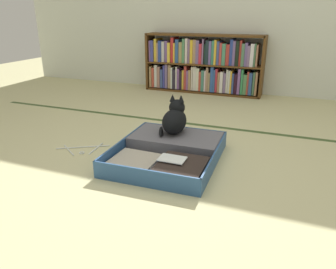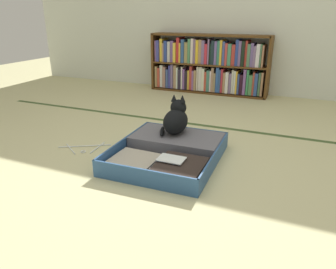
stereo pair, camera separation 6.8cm
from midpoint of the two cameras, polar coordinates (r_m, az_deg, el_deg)
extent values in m
plane|color=#C5BF8A|center=(2.17, 2.13, -6.14)|extent=(10.00, 10.00, 0.00)
cube|color=#3D5329|center=(2.99, 8.53, 1.42)|extent=(4.80, 0.05, 0.00)
cube|color=#543516|center=(4.51, -1.70, 13.01)|extent=(0.03, 0.26, 0.74)
cube|color=#543516|center=(4.12, 18.05, 11.29)|extent=(0.03, 0.26, 0.74)
cube|color=#543516|center=(4.22, 8.01, 17.19)|extent=(1.50, 0.26, 0.02)
cube|color=#543516|center=(4.32, 7.53, 7.65)|extent=(1.50, 0.26, 0.02)
cube|color=#543516|center=(4.25, 7.76, 12.35)|extent=(1.47, 0.26, 0.02)
cube|color=#A08354|center=(4.52, -1.17, 10.48)|extent=(0.03, 0.22, 0.28)
cube|color=#B54331|center=(4.51, -0.75, 10.35)|extent=(0.03, 0.22, 0.26)
cube|color=silver|center=(4.50, -0.22, 10.58)|extent=(0.04, 0.22, 0.30)
cube|color=#976D5F|center=(4.47, 0.23, 10.39)|extent=(0.04, 0.22, 0.28)
cube|color=#394D85|center=(4.46, 0.76, 10.14)|extent=(0.03, 0.22, 0.25)
cube|color=#3A3C95|center=(4.45, 1.20, 10.47)|extent=(0.03, 0.22, 0.30)
cube|color=slate|center=(4.43, 1.60, 10.53)|extent=(0.03, 0.22, 0.32)
cube|color=tan|center=(4.42, 2.16, 10.46)|extent=(0.04, 0.22, 0.31)
cube|color=silver|center=(4.40, 2.54, 10.22)|extent=(0.02, 0.22, 0.28)
cube|color=#25212E|center=(4.39, 2.93, 10.00)|extent=(0.04, 0.22, 0.25)
cube|color=silver|center=(4.38, 3.36, 10.24)|extent=(0.02, 0.22, 0.30)
cube|color=#784E8E|center=(4.38, 3.70, 10.05)|extent=(0.03, 0.22, 0.27)
cube|color=black|center=(4.37, 4.09, 9.85)|extent=(0.03, 0.22, 0.24)
cube|color=gold|center=(4.37, 4.53, 9.88)|extent=(0.02, 0.22, 0.25)
cube|color=#B13B34|center=(4.35, 4.94, 10.22)|extent=(0.03, 0.22, 0.31)
cube|color=#7F508A|center=(4.33, 5.29, 9.80)|extent=(0.02, 0.22, 0.25)
cube|color=#A18155|center=(4.32, 5.67, 9.80)|extent=(0.03, 0.22, 0.26)
cube|color=silver|center=(4.32, 6.09, 10.09)|extent=(0.02, 0.22, 0.31)
cube|color=silver|center=(4.31, 6.58, 10.05)|extent=(0.04, 0.22, 0.31)
cube|color=silver|center=(4.30, 7.10, 9.90)|extent=(0.03, 0.22, 0.29)
cube|color=#B84230|center=(4.29, 7.50, 9.56)|extent=(0.03, 0.22, 0.25)
cube|color=#3E7564|center=(4.27, 7.94, 9.64)|extent=(0.04, 0.22, 0.27)
cube|color=silver|center=(4.27, 8.36, 9.59)|extent=(0.02, 0.22, 0.27)
cube|color=#A37E63|center=(4.26, 8.72, 9.83)|extent=(0.03, 0.22, 0.31)
cube|color=#917B54|center=(4.25, 9.08, 9.34)|extent=(0.02, 0.22, 0.24)
cube|color=#2D5197|center=(4.24, 9.57, 9.78)|extent=(0.04, 0.22, 0.32)
cube|color=#2C4E84|center=(4.24, 9.97, 9.55)|extent=(0.02, 0.22, 0.29)
cube|color=#AF2B39|center=(4.23, 10.34, 9.59)|extent=(0.03, 0.22, 0.30)
cube|color=#9D7953|center=(4.23, 10.72, 9.28)|extent=(0.03, 0.22, 0.26)
cube|color=silver|center=(4.22, 11.20, 9.26)|extent=(0.04, 0.22, 0.26)
cube|color=slate|center=(4.22, 11.73, 9.15)|extent=(0.03, 0.22, 0.25)
cube|color=silver|center=(4.22, 12.15, 9.41)|extent=(0.02, 0.22, 0.30)
cube|color=silver|center=(4.21, 12.52, 9.29)|extent=(0.03, 0.22, 0.29)
cube|color=gold|center=(4.20, 12.83, 9.21)|extent=(0.02, 0.22, 0.28)
cube|color=#364A8A|center=(4.20, 13.14, 8.97)|extent=(0.02, 0.22, 0.25)
cube|color=black|center=(4.19, 13.60, 8.87)|extent=(0.04, 0.22, 0.24)
cube|color=#785192|center=(4.17, 14.17, 9.27)|extent=(0.03, 0.22, 0.32)
cube|color=#33864E|center=(4.17, 14.67, 9.20)|extent=(0.03, 0.22, 0.31)
cube|color=#4A7F4E|center=(4.18, 15.15, 8.72)|extent=(0.04, 0.22, 0.25)
cube|color=#AB4132|center=(4.18, 15.64, 8.92)|extent=(0.02, 0.22, 0.28)
cube|color=#2F4D87|center=(4.16, 16.07, 8.76)|extent=(0.04, 0.22, 0.27)
cube|color=#497550|center=(4.17, 16.61, 8.79)|extent=(0.03, 0.22, 0.28)
cube|color=#9C714E|center=(4.16, 17.03, 8.75)|extent=(0.03, 0.22, 0.29)
cube|color=#7D4F81|center=(4.47, -1.24, 14.80)|extent=(0.02, 0.22, 0.27)
cube|color=#3E4190|center=(4.45, -0.89, 14.80)|extent=(0.04, 0.22, 0.27)
cube|color=yellow|center=(4.45, -0.27, 14.93)|extent=(0.04, 0.22, 0.29)
cube|color=#9F785F|center=(4.42, 0.08, 14.57)|extent=(0.02, 0.22, 0.24)
cube|color=navy|center=(4.41, 0.49, 14.73)|extent=(0.04, 0.22, 0.27)
cube|color=silver|center=(4.41, 1.08, 14.66)|extent=(0.04, 0.22, 0.26)
cube|color=#694E8D|center=(4.39, 1.65, 14.71)|extent=(0.04, 0.22, 0.27)
cube|color=gold|center=(4.37, 2.09, 14.52)|extent=(0.04, 0.22, 0.25)
cube|color=red|center=(4.36, 2.71, 14.93)|extent=(0.04, 0.22, 0.31)
cube|color=gold|center=(4.34, 3.04, 14.46)|extent=(0.02, 0.22, 0.25)
cube|color=#2D5087|center=(4.33, 3.52, 14.73)|extent=(0.04, 0.22, 0.29)
cube|color=#988551|center=(4.32, 4.15, 14.49)|extent=(0.04, 0.22, 0.26)
cube|color=#488154|center=(4.30, 4.67, 14.73)|extent=(0.03, 0.22, 0.30)
cube|color=beige|center=(4.29, 5.18, 14.74)|extent=(0.03, 0.22, 0.31)
cube|color=slate|center=(4.29, 5.64, 14.68)|extent=(0.03, 0.22, 0.30)
cube|color=gold|center=(4.28, 6.07, 14.58)|extent=(0.03, 0.22, 0.29)
cube|color=#A27E5D|center=(4.27, 6.61, 14.57)|extent=(0.04, 0.22, 0.30)
cube|color=slate|center=(4.25, 7.11, 14.47)|extent=(0.04, 0.22, 0.29)
cube|color=#C22D3D|center=(4.24, 7.61, 14.16)|extent=(0.04, 0.22, 0.25)
cube|color=slate|center=(4.23, 8.06, 14.54)|extent=(0.02, 0.22, 0.31)
cube|color=black|center=(4.23, 8.39, 14.11)|extent=(0.02, 0.22, 0.25)
cube|color=#19292F|center=(4.21, 8.80, 14.36)|extent=(0.04, 0.22, 0.29)
cube|color=#675595|center=(4.20, 9.31, 14.27)|extent=(0.03, 0.22, 0.29)
cube|color=#347A65|center=(4.20, 9.79, 14.28)|extent=(0.03, 0.22, 0.29)
cube|color=gold|center=(4.18, 10.21, 14.29)|extent=(0.03, 0.22, 0.30)
cube|color=#3F4E8E|center=(4.18, 10.68, 14.15)|extent=(0.03, 0.22, 0.28)
cube|color=#BA403D|center=(4.17, 11.12, 13.98)|extent=(0.03, 0.22, 0.27)
cube|color=#458565|center=(4.17, 11.66, 13.89)|extent=(0.04, 0.22, 0.26)
cube|color=#AC342E|center=(4.17, 12.31, 13.79)|extent=(0.04, 0.22, 0.25)
cube|color=#29408E|center=(4.16, 12.94, 14.15)|extent=(0.04, 0.22, 0.31)
cube|color=slate|center=(4.15, 13.42, 14.00)|extent=(0.03, 0.22, 0.30)
cube|color=black|center=(4.14, 13.96, 13.93)|extent=(0.04, 0.22, 0.30)
cube|color=#B7332B|center=(4.14, 14.48, 13.92)|extent=(0.03, 0.22, 0.30)
cube|color=#4B7356|center=(4.12, 14.90, 13.61)|extent=(0.04, 0.22, 0.27)
cube|color=slate|center=(4.12, 15.42, 13.64)|extent=(0.03, 0.22, 0.28)
cube|color=slate|center=(4.12, 15.84, 13.36)|extent=(0.03, 0.22, 0.25)
cube|color=silver|center=(4.11, 16.40, 13.46)|extent=(0.04, 0.22, 0.27)
cube|color=#45724D|center=(4.12, 16.88, 13.43)|extent=(0.02, 0.22, 0.27)
cube|color=#A37152|center=(4.12, 17.21, 13.30)|extent=(0.02, 0.22, 0.26)
cube|color=#2B5185|center=(2.12, -1.23, -6.66)|extent=(0.71, 0.43, 0.01)
cube|color=#2B5185|center=(1.93, -3.52, -7.76)|extent=(0.70, 0.03, 0.12)
cube|color=#2B5185|center=(2.24, -9.41, -3.87)|extent=(0.02, 0.41, 0.12)
cube|color=#2B5185|center=(2.00, 7.93, -6.89)|extent=(0.02, 0.41, 0.12)
cube|color=#485556|center=(2.11, -1.24, -6.42)|extent=(0.68, 0.40, 0.01)
cube|color=#2B5185|center=(2.46, 2.41, -2.58)|extent=(0.71, 0.43, 0.01)
cube|color=#2B5185|center=(2.62, 3.85, 0.10)|extent=(0.70, 0.03, 0.12)
cube|color=#2B5185|center=(2.57, -4.83, -0.36)|extent=(0.02, 0.41, 0.12)
cube|color=#2B5185|center=(2.36, 10.32, -2.55)|extent=(0.02, 0.41, 0.12)
cube|color=#485556|center=(2.46, 2.42, -2.37)|extent=(0.68, 0.40, 0.01)
cylinder|color=black|center=(2.28, 0.73, -4.20)|extent=(0.68, 0.03, 0.02)
cube|color=silver|center=(2.18, -5.26, -5.25)|extent=(0.30, 0.35, 0.02)
cube|color=silver|center=(2.17, -5.24, -4.86)|extent=(0.30, 0.33, 0.02)
cube|color=#ABA28E|center=(2.15, -5.42, -4.57)|extent=(0.31, 0.33, 0.01)
cube|color=#9D7DA2|center=(2.06, 3.01, -6.82)|extent=(0.31, 0.33, 0.02)
cube|color=#394264|center=(2.04, 3.16, -6.54)|extent=(0.31, 0.33, 0.02)
cube|color=#394F78|center=(2.05, 3.21, -5.89)|extent=(0.32, 0.37, 0.02)
cube|color=#2D231E|center=(2.03, 3.14, -5.48)|extent=(0.30, 0.32, 0.02)
cube|color=white|center=(2.05, 1.52, -4.37)|extent=(0.17, 0.12, 0.01)
cube|color=#5C5B62|center=(2.44, 2.43, -1.29)|extent=(0.68, 0.39, 0.11)
torus|color=white|center=(2.38, 3.44, -0.64)|extent=(0.09, 0.09, 0.01)
cylinder|color=black|center=(2.67, -0.16, 0.55)|extent=(0.02, 0.02, 0.11)
cylinder|color=black|center=(2.56, 7.86, -0.54)|extent=(0.02, 0.02, 0.11)
cube|color=white|center=(1.86, 2.70, -8.16)|extent=(0.04, 0.00, 0.02)
cube|color=red|center=(1.87, 1.51, -7.86)|extent=(0.03, 0.00, 0.03)
ellipsoid|color=black|center=(2.43, 2.15, 2.33)|extent=(0.18, 0.27, 0.19)
ellipsoid|color=black|center=(2.51, 2.70, 1.91)|extent=(0.13, 0.10, 0.10)
sphere|color=black|center=(2.46, 2.66, 4.84)|extent=(0.12, 0.12, 0.12)
cone|color=black|center=(2.42, 3.40, 6.41)|extent=(0.05, 0.05, 0.06)
cone|color=black|center=(2.44, 1.88, 6.57)|extent=(0.05, 0.05, 0.06)
sphere|color=yellow|center=(2.50, 3.53, 5.24)|extent=(0.02, 0.02, 0.02)
sphere|color=yellow|center=(2.51, 2.56, 5.35)|extent=(0.02, 0.02, 0.02)
ellipsoid|color=black|center=(2.45, -0.27, 0.58)|extent=(0.10, 0.20, 0.03)
cylinder|color=silver|center=(2.59, -13.91, -2.01)|extent=(0.36, 0.21, 0.01)
cylinder|color=silver|center=(2.54, -11.74, -2.31)|extent=(0.03, 0.22, 0.01)
cylinder|color=silver|center=(2.57, -16.27, -2.49)|extent=(0.19, 0.14, 0.01)
torus|color=silver|center=(2.49, -14.17, -2.99)|extent=(0.06, 0.06, 0.01)
camera|label=1|loc=(0.03, -89.11, 0.34)|focal=34.11mm
camera|label=2|loc=(0.03, 90.89, -0.34)|focal=34.11mm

